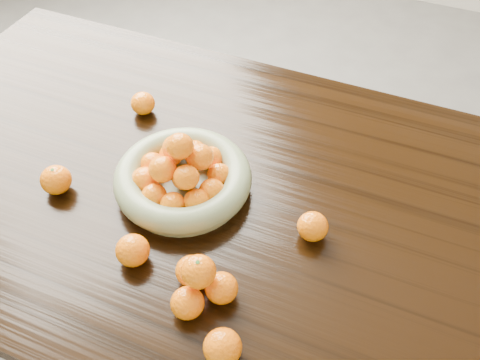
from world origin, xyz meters
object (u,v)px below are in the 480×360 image
at_px(dining_table, 262,229).
at_px(fruit_bowl, 183,177).
at_px(loose_orange_0, 56,180).
at_px(orange_pyramid, 200,283).

relative_size(dining_table, fruit_bowl, 6.50).
relative_size(fruit_bowl, loose_orange_0, 4.43).
distance_m(dining_table, fruit_bowl, 0.23).
height_order(orange_pyramid, loose_orange_0, orange_pyramid).
xyz_separation_m(dining_table, orange_pyramid, (-0.03, -0.26, 0.13)).
relative_size(fruit_bowl, orange_pyramid, 2.33).
xyz_separation_m(fruit_bowl, loose_orange_0, (-0.26, -0.11, -0.01)).
distance_m(orange_pyramid, loose_orange_0, 0.43).
height_order(fruit_bowl, orange_pyramid, fruit_bowl).
height_order(fruit_bowl, loose_orange_0, fruit_bowl).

